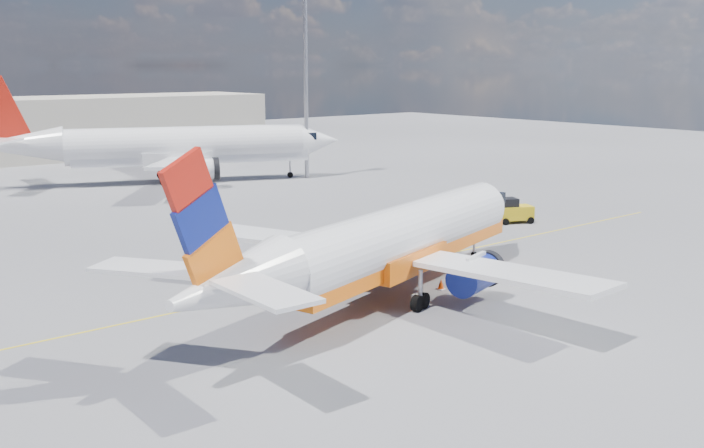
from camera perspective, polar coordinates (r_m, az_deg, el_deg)
ground at (r=42.19m, az=-0.99°, el=-5.28°), size 240.00×240.00×0.00m
taxi_line at (r=44.49m, az=-3.41°, el=-4.41°), size 70.00×0.15×0.01m
terminal_main at (r=111.13m, az=-23.76°, el=6.29°), size 70.00×14.00×8.00m
main_jet at (r=41.07m, az=2.94°, el=-1.28°), size 30.79×23.44×9.32m
second_jet at (r=84.78m, az=-12.71°, el=5.48°), size 36.60×27.62×11.23m
gse_tug at (r=62.82m, az=11.63°, el=0.94°), size 3.16×2.68×1.98m
traffic_cone at (r=43.70m, az=6.49°, el=-4.38°), size 0.41×0.41×0.58m
floodlight_mast at (r=85.86m, az=-3.39°, el=11.78°), size 1.54×1.54×21.13m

